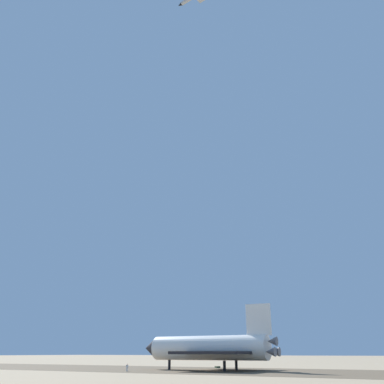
% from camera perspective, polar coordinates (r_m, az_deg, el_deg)
% --- Properties ---
extents(ground_plane, '(1200.00, 1200.00, 0.00)m').
position_cam_1_polar(ground_plane, '(114.33, 2.82, -22.86)').
color(ground_plane, tan).
extents(runway_strip, '(440.01, 44.10, 0.02)m').
position_cam_1_polar(runway_strip, '(117.55, 2.32, -22.80)').
color(runway_strip, brown).
rests_on(runway_strip, ground).
extents(space_shuttle, '(38.40, 24.00, 15.80)m').
position_cam_1_polar(space_shuttle, '(117.73, 2.04, -20.21)').
color(space_shuttle, white).
rests_on(space_shuttle, ground).
extents(ground_crew_near_nose, '(0.40, 0.58, 1.73)m').
position_cam_1_polar(ground_crew_near_nose, '(111.82, -8.72, -22.23)').
color(ground_crew_near_nose, silver).
rests_on(ground_crew_near_nose, ground).
extents(ground_support_crate, '(1.81, 1.78, 0.54)m').
position_cam_1_polar(ground_support_crate, '(134.00, 3.44, -22.42)').
color(ground_support_crate, '#596B4C').
rests_on(ground_support_crate, ground).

